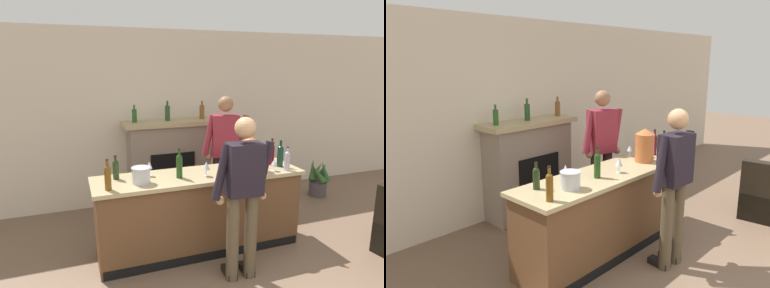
# 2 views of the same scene
# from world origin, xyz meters

# --- Properties ---
(wall_back_panel) EXTENTS (12.00, 0.07, 2.75)m
(wall_back_panel) POSITION_xyz_m (0.00, 3.89, 1.38)
(wall_back_panel) COLOR beige
(wall_back_panel) RESTS_ON ground_plane
(bar_counter) EXTENTS (2.49, 0.66, 0.95)m
(bar_counter) POSITION_xyz_m (-0.13, 2.12, 0.48)
(bar_counter) COLOR brown
(bar_counter) RESTS_ON ground_plane
(fireplace_stone) EXTENTS (1.43, 0.52, 1.67)m
(fireplace_stone) POSITION_xyz_m (-0.07, 3.63, 0.69)
(fireplace_stone) COLOR gray
(fireplace_stone) RESTS_ON ground_plane
(potted_plant_corner) EXTENTS (0.41, 0.43, 0.67)m
(potted_plant_corner) POSITION_xyz_m (2.42, 3.07, 0.29)
(potted_plant_corner) COLOR #4C4349
(potted_plant_corner) RESTS_ON ground_plane
(person_customer) EXTENTS (0.66, 0.32, 1.71)m
(person_customer) POSITION_xyz_m (0.05, 1.41, 0.95)
(person_customer) COLOR brown
(person_customer) RESTS_ON ground_plane
(person_bartender) EXTENTS (0.64, 0.37, 1.79)m
(person_bartender) POSITION_xyz_m (0.48, 2.75, 1.00)
(person_bartender) COLOR #2D2125
(person_bartender) RESTS_ON ground_plane
(copper_dispenser) EXTENTS (0.24, 0.28, 0.41)m
(copper_dispenser) POSITION_xyz_m (0.50, 2.08, 1.16)
(copper_dispenser) COLOR #C16635
(copper_dispenser) RESTS_ON bar_counter
(ice_bucket_steel) EXTENTS (0.21, 0.21, 0.18)m
(ice_bucket_steel) POSITION_xyz_m (-0.84, 2.03, 1.04)
(ice_bucket_steel) COLOR silver
(ice_bucket_steel) RESTS_ON bar_counter
(wine_bottle_chardonnay_pale) EXTENTS (0.06, 0.06, 0.29)m
(wine_bottle_chardonnay_pale) POSITION_xyz_m (0.91, 1.90, 1.08)
(wine_bottle_chardonnay_pale) COLOR #AEA6C2
(wine_bottle_chardonnay_pale) RESTS_ON bar_counter
(wine_bottle_merlot_tall) EXTENTS (0.06, 0.06, 0.34)m
(wine_bottle_merlot_tall) POSITION_xyz_m (0.87, 2.17, 1.10)
(wine_bottle_merlot_tall) COLOR #590D24
(wine_bottle_merlot_tall) RESTS_ON bar_counter
(wine_bottle_port_short) EXTENTS (0.08, 0.08, 0.33)m
(wine_bottle_port_short) POSITION_xyz_m (0.92, 2.07, 1.10)
(wine_bottle_port_short) COLOR #103426
(wine_bottle_port_short) RESTS_ON bar_counter
(wine_bottle_riesling_slim) EXTENTS (0.07, 0.07, 0.34)m
(wine_bottle_riesling_slim) POSITION_xyz_m (-0.40, 2.07, 1.10)
(wine_bottle_riesling_slim) COLOR #1F4017
(wine_bottle_riesling_slim) RESTS_ON bar_counter
(wine_bottle_rose_blush) EXTENTS (0.07, 0.07, 0.32)m
(wine_bottle_rose_blush) POSITION_xyz_m (-1.20, 1.94, 1.10)
(wine_bottle_rose_blush) COLOR brown
(wine_bottle_rose_blush) RESTS_ON bar_counter
(wine_bottle_burgundy_dark) EXTENTS (0.07, 0.07, 0.27)m
(wine_bottle_burgundy_dark) POSITION_xyz_m (-1.08, 2.27, 1.07)
(wine_bottle_burgundy_dark) COLOR #203117
(wine_bottle_burgundy_dark) RESTS_ON bar_counter
(wine_glass_front_left) EXTENTS (0.08, 0.08, 0.17)m
(wine_glass_front_left) POSITION_xyz_m (-0.10, 2.02, 1.07)
(wine_glass_front_left) COLOR silver
(wine_glass_front_left) RESTS_ON bar_counter
(wine_glass_mid_counter) EXTENTS (0.07, 0.07, 0.18)m
(wine_glass_mid_counter) POSITION_xyz_m (-0.71, 2.24, 1.08)
(wine_glass_mid_counter) COLOR silver
(wine_glass_mid_counter) RESTS_ON bar_counter
(wine_glass_near_bucket) EXTENTS (0.07, 0.07, 0.15)m
(wine_glass_near_bucket) POSITION_xyz_m (0.75, 1.93, 1.05)
(wine_glass_near_bucket) COLOR silver
(wine_glass_near_bucket) RESTS_ON bar_counter
(wine_glass_by_dispenser) EXTENTS (0.07, 0.07, 0.15)m
(wine_glass_by_dispenser) POSITION_xyz_m (0.57, 2.35, 1.06)
(wine_glass_by_dispenser) COLOR silver
(wine_glass_by_dispenser) RESTS_ON bar_counter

